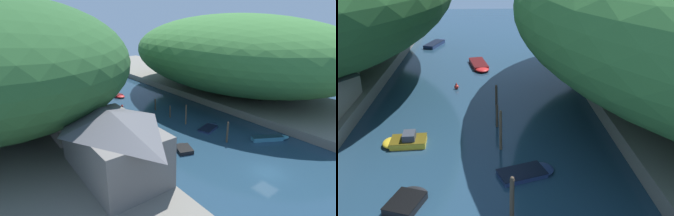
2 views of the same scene
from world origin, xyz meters
TOP-DOWN VIEW (x-y plane):
  - water_surface at (0.00, 30.00)m, footprint 130.00×130.00m
  - left_bank at (-23.12, 30.00)m, footprint 22.00×120.00m
  - right_bank at (23.12, 30.00)m, footprint 22.00×120.00m
  - hillside_right at (24.22, 25.89)m, footprint 41.49×58.08m
  - waterfront_building at (-15.97, 9.66)m, footprint 8.03×14.42m
  - boathouse_shed at (-16.11, 23.71)m, footprint 7.15×10.11m
  - boat_open_rowboat at (-0.29, 41.46)m, footprint 3.25×6.70m
  - boat_red_skiff at (-4.68, 10.76)m, footprint 2.96×3.70m
  - boat_far_upstream at (3.86, 13.87)m, footprint 4.81×3.30m
  - boat_moored_right at (-8.14, 55.13)m, footprint 3.61×6.65m
  - boat_navy_launch at (8.43, 4.84)m, footprint 5.85×3.96m
  - boat_yellow_tender at (-6.57, 19.03)m, footprint 3.90×2.27m
  - mooring_post_nearest at (2.26, 8.59)m, footprint 0.30×0.30m
  - mooring_post_middle at (1.89, 17.82)m, footprint 0.24×0.24m
  - mooring_post_fourth at (1.71, 22.22)m, footprint 0.25×0.25m
  - mooring_post_farthest at (1.77, 27.28)m, footprint 0.26×0.26m
  - channel_buoy_near at (-2.98, 32.84)m, footprint 0.54×0.54m
  - person_on_quay at (-14.49, 7.30)m, footprint 0.22×0.38m
  - person_by_boathouse at (-13.47, 13.91)m, footprint 0.27×0.41m

SIDE VIEW (x-z plane):
  - water_surface at x=0.00m, z-range 0.00..0.00m
  - boat_far_upstream at x=3.86m, z-range 0.00..0.38m
  - boat_red_skiff at x=-4.68m, z-range 0.00..0.55m
  - boat_moored_right at x=-8.14m, z-range 0.00..0.57m
  - boat_open_rowboat at x=-0.29m, z-range 0.00..0.58m
  - channel_buoy_near at x=-2.98m, z-range -0.09..0.72m
  - boat_navy_launch at x=8.43m, z-range 0.00..0.70m
  - boat_yellow_tender at x=-6.57m, z-range -0.21..0.95m
  - left_bank at x=-23.12m, z-range 0.00..1.44m
  - right_bank at x=23.12m, z-range 0.00..1.44m
  - mooring_post_fourth at x=1.71m, z-range 0.01..2.37m
  - mooring_post_farthest at x=1.77m, z-range 0.01..2.48m
  - mooring_post_nearest at x=2.26m, z-range 0.01..3.40m
  - mooring_post_middle at x=1.89m, z-range 0.01..3.70m
  - person_on_quay at x=-14.49m, z-range 1.57..3.26m
  - person_by_boathouse at x=-13.47m, z-range 1.57..3.26m
  - boathouse_shed at x=-16.11m, z-range 1.50..6.04m
  - waterfront_building at x=-15.97m, z-range 1.54..8.83m
  - hillside_right at x=24.22m, z-range 1.44..19.08m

